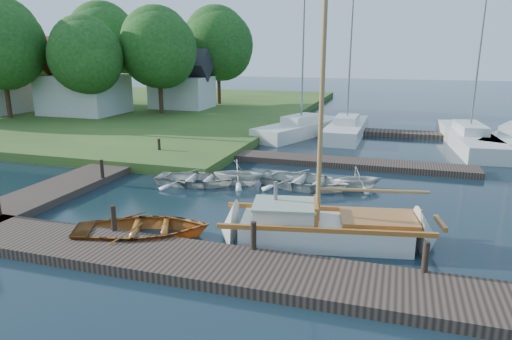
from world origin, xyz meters
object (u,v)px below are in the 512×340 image
(marina_boat_3, at_px, (469,137))
(tree_3, at_px, (159,48))
(mooring_post_2, at_px, (254,236))
(tree_4, at_px, (104,42))
(mooring_post_1, at_px, (114,218))
(sailboat, at_px, (329,231))
(marina_boat_0, at_px, (301,127))
(mooring_post_3, at_px, (426,257))
(tree_5, at_px, (20,52))
(tender_c, at_px, (304,178))
(tree_2, at_px, (86,56))
(tender_d, at_px, (358,177))
(tender_b, at_px, (239,171))
(dinghy, at_px, (143,226))
(house_a, at_px, (83,84))
(tender_a, at_px, (195,176))
(marina_boat_1, at_px, (346,128))
(house_c, at_px, (182,85))
(mooring_post_5, at_px, (159,146))
(tree_1, at_px, (1,44))
(tree_7, at_px, (218,44))
(mooring_post_4, at_px, (102,169))

(marina_boat_3, bearing_deg, tree_3, 73.59)
(mooring_post_2, distance_m, tree_4, 36.28)
(mooring_post_1, xyz_separation_m, mooring_post_2, (4.50, 0.00, 0.00))
(sailboat, distance_m, marina_boat_0, 17.78)
(mooring_post_3, bearing_deg, tree_5, 145.17)
(tender_c, height_order, tree_2, tree_2)
(mooring_post_1, height_order, tender_d, mooring_post_1)
(tender_b, bearing_deg, tree_5, 47.88)
(sailboat, bearing_deg, mooring_post_1, -174.90)
(sailboat, xyz_separation_m, tree_4, (-25.33, 25.23, 6.03))
(dinghy, relative_size, house_a, 0.65)
(tender_d, distance_m, tree_5, 38.20)
(tender_a, distance_m, tree_5, 33.22)
(marina_boat_1, height_order, tree_5, marina_boat_1)
(marina_boat_0, bearing_deg, tree_5, 99.70)
(tree_2, distance_m, tree_4, 9.01)
(house_a, height_order, tree_2, tree_2)
(mooring_post_2, xyz_separation_m, tree_5, (-31.50, 25.05, 4.72))
(tender_a, bearing_deg, house_c, 21.43)
(mooring_post_5, relative_size, tree_1, 0.09)
(marina_boat_0, xyz_separation_m, house_c, (-12.81, 7.99, 2.02))
(house_a, bearing_deg, tender_c, -32.82)
(mooring_post_1, bearing_deg, tree_5, 137.14)
(house_a, xyz_separation_m, tree_5, (-10.00, 4.05, 2.46))
(tender_a, bearing_deg, dinghy, -177.02)
(mooring_post_2, bearing_deg, tree_7, 113.50)
(mooring_post_2, relative_size, tender_a, 0.23)
(mooring_post_3, relative_size, dinghy, 0.19)
(marina_boat_0, distance_m, house_c, 15.23)
(mooring_post_4, relative_size, tender_b, 0.35)
(tender_c, height_order, tree_4, tree_4)
(mooring_post_3, height_order, tender_a, mooring_post_3)
(tree_3, bearing_deg, tree_2, -135.00)
(tender_c, bearing_deg, tree_3, 53.97)
(tender_a, bearing_deg, mooring_post_1, 175.09)
(house_c, xyz_separation_m, tree_5, (-16.00, -1.95, 2.84))
(mooring_post_2, distance_m, tree_1, 31.14)
(tender_b, xyz_separation_m, tender_d, (4.98, 0.92, -0.07))
(marina_boat_0, bearing_deg, mooring_post_2, -150.40)
(marina_boat_1, bearing_deg, tree_5, 81.07)
(tree_3, bearing_deg, mooring_post_5, -61.80)
(mooring_post_2, relative_size, tree_7, 0.09)
(mooring_post_1, distance_m, tree_5, 37.13)
(tender_a, relative_size, tree_4, 0.36)
(tree_3, bearing_deg, house_a, -161.15)
(tender_d, bearing_deg, mooring_post_3, 172.52)
(mooring_post_5, height_order, marina_boat_3, marina_boat_3)
(mooring_post_4, distance_m, mooring_post_5, 5.00)
(mooring_post_1, distance_m, tender_c, 8.44)
(house_a, height_order, tree_3, tree_3)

